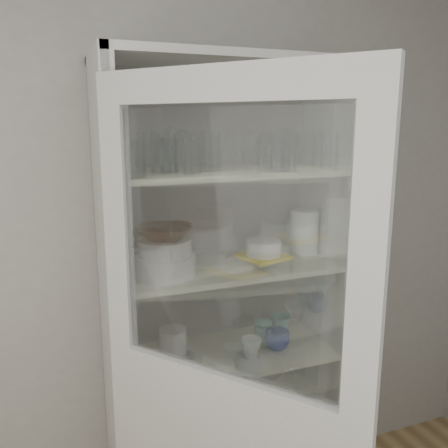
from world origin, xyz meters
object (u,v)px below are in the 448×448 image
object	(u,v)px
grey_bowl_stack	(305,232)
white_canister	(173,344)
goblet_0	(119,147)
mug_blue	(277,340)
cupboard_door	(225,441)
pantry_cabinet	(219,328)
goblet_3	(290,145)
plate_stack_front	(165,265)
yellow_trivet	(263,256)
glass_platter	(263,260)
terracotta_bowl	(165,232)
cream_bowl	(165,247)
white_ramekin	(264,248)
mug_teal	(281,324)
cream_dish	(203,434)
plate_stack_back	(158,250)
mug_white	(251,348)
goblet_1	(183,147)
measuring_cups	(187,359)
tin_box	(232,423)
teal_jar	(264,332)

from	to	relation	value
grey_bowl_stack	white_canister	world-z (taller)	grey_bowl_stack
grey_bowl_stack	goblet_0	bearing A→B (deg)	177.35
mug_blue	cupboard_door	bearing A→B (deg)	-138.50
pantry_cabinet	goblet_3	world-z (taller)	pantry_cabinet
plate_stack_front	yellow_trivet	bearing A→B (deg)	3.92
glass_platter	grey_bowl_stack	distance (m)	0.26
terracotta_bowl	yellow_trivet	distance (m)	0.46
cupboard_door	goblet_0	size ratio (longest dim) A/B	10.53
cream_bowl	white_ramekin	xyz separation A→B (m)	(0.44, 0.03, -0.05)
mug_blue	mug_teal	xyz separation A→B (m)	(0.09, 0.14, -0.00)
grey_bowl_stack	white_canister	size ratio (longest dim) A/B	1.45
plate_stack_front	white_ramekin	distance (m)	0.44
yellow_trivet	white_canister	bearing A→B (deg)	173.96
cream_dish	yellow_trivet	bearing A→B (deg)	-0.04
plate_stack_back	yellow_trivet	size ratio (longest dim) A/B	1.25
mug_white	white_canister	size ratio (longest dim) A/B	0.66
cream_bowl	mug_white	bearing A→B (deg)	-4.09
terracotta_bowl	plate_stack_front	bearing A→B (deg)	0.00
goblet_1	white_ramekin	bearing A→B (deg)	-25.10
mug_blue	measuring_cups	distance (m)	0.41
goblet_3	measuring_cups	size ratio (longest dim) A/B	1.93
white_canister	cream_bowl	bearing A→B (deg)	-119.83
yellow_trivet	tin_box	distance (m)	0.81
mug_blue	cream_dish	distance (m)	0.53
terracotta_bowl	mug_blue	world-z (taller)	terracotta_bowl
cream_bowl	mug_blue	world-z (taller)	cream_bowl
cupboard_door	cream_dish	distance (m)	0.67
mug_white	glass_platter	bearing A→B (deg)	23.21
pantry_cabinet	mug_teal	distance (m)	0.32
goblet_1	plate_stack_front	world-z (taller)	goblet_1
goblet_0	white_ramekin	bearing A→B (deg)	-10.32
goblet_3	tin_box	size ratio (longest dim) A/B	0.94
plate_stack_back	tin_box	bearing A→B (deg)	-20.63
mug_teal	mug_blue	bearing A→B (deg)	-101.88
plate_stack_back	mug_blue	bearing A→B (deg)	-20.39
goblet_3	goblet_1	bearing A→B (deg)	176.87
pantry_cabinet	cupboard_door	xyz separation A→B (m)	(-0.22, -0.64, -0.07)
pantry_cabinet	measuring_cups	distance (m)	0.22
cream_dish	measuring_cups	bearing A→B (deg)	-170.18
mug_blue	white_ramekin	bearing A→B (deg)	145.36
white_ramekin	teal_jar	world-z (taller)	white_ramekin
goblet_0	mug_blue	xyz separation A→B (m)	(0.64, -0.14, -0.85)
goblet_3	grey_bowl_stack	size ratio (longest dim) A/B	0.89
mug_white	cupboard_door	bearing A→B (deg)	-134.70
plate_stack_front	grey_bowl_stack	bearing A→B (deg)	8.17
white_ramekin	mug_white	size ratio (longest dim) A/B	1.62
cream_dish	tin_box	bearing A→B (deg)	13.36
plate_stack_front	yellow_trivet	xyz separation A→B (m)	(0.44, 0.03, -0.02)
cream_dish	tin_box	size ratio (longest dim) A/B	1.28
mug_blue	teal_jar	world-z (taller)	teal_jar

